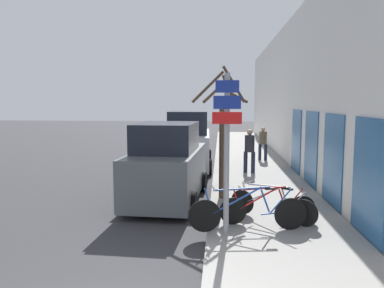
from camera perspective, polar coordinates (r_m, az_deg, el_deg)
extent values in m
plane|color=#333335|center=(15.48, -0.37, -4.28)|extent=(80.00, 80.00, 0.00)
cube|color=gray|center=(18.22, 8.56, -2.48)|extent=(3.20, 32.00, 0.15)
cube|color=silver|center=(18.21, 14.27, 7.42)|extent=(0.20, 32.00, 6.50)
cube|color=#26598C|center=(8.31, 25.26, -4.74)|extent=(0.03, 1.67, 2.42)
cube|color=#26598C|center=(10.57, 20.63, -2.25)|extent=(0.03, 1.67, 2.42)
cube|color=#26598C|center=(12.89, 17.66, -0.63)|extent=(0.03, 1.67, 2.42)
cube|color=#26598C|center=(15.24, 15.59, 0.49)|extent=(0.03, 1.67, 2.42)
cylinder|color=#939399|center=(7.72, 5.29, -1.62)|extent=(0.12, 0.12, 3.31)
cube|color=navy|center=(7.58, 5.41, 8.72)|extent=(0.47, 0.02, 0.25)
cube|color=navy|center=(7.58, 5.38, 6.34)|extent=(0.55, 0.02, 0.26)
cube|color=red|center=(7.58, 5.36, 3.97)|extent=(0.60, 0.02, 0.24)
cylinder|color=black|center=(8.02, 1.93, -10.89)|extent=(0.69, 0.14, 0.70)
cylinder|color=black|center=(8.41, 14.76, -10.26)|extent=(0.69, 0.14, 0.70)
cylinder|color=#1E4799|center=(8.03, 6.92, -8.51)|extent=(1.03, 0.19, 0.57)
cylinder|color=#1E4799|center=(7.99, 7.60, -6.79)|extent=(1.19, 0.22, 0.09)
cylinder|color=#1E4799|center=(8.17, 11.10, -8.51)|extent=(0.22, 0.07, 0.50)
cylinder|color=#1E4799|center=(8.31, 12.62, -10.23)|extent=(0.65, 0.13, 0.08)
cylinder|color=#1E4799|center=(8.27, 13.28, -8.57)|extent=(0.48, 0.10, 0.56)
cylinder|color=#1E4799|center=(7.94, 2.61, -8.83)|extent=(0.22, 0.06, 0.60)
cube|color=black|center=(8.13, 11.77, -6.68)|extent=(0.21, 0.11, 0.04)
cylinder|color=#99999E|center=(7.88, 3.29, -6.73)|extent=(0.09, 0.44, 0.02)
cylinder|color=black|center=(8.54, 6.27, -10.12)|extent=(0.61, 0.14, 0.62)
cylinder|color=black|center=(9.00, 16.45, -9.48)|extent=(0.61, 0.14, 0.62)
cylinder|color=red|center=(8.60, 10.26, -8.09)|extent=(0.89, 0.19, 0.51)
cylinder|color=red|center=(8.57, 10.80, -6.67)|extent=(1.03, 0.22, 0.08)
cylinder|color=red|center=(8.76, 13.56, -8.05)|extent=(0.20, 0.07, 0.44)
cylinder|color=red|center=(8.89, 14.76, -9.46)|extent=(0.56, 0.13, 0.07)
cylinder|color=red|center=(8.86, 15.29, -8.09)|extent=(0.42, 0.10, 0.50)
cylinder|color=red|center=(8.48, 6.83, -8.40)|extent=(0.19, 0.07, 0.53)
cube|color=black|center=(8.74, 14.10, -6.53)|extent=(0.21, 0.11, 0.04)
cylinder|color=#99999E|center=(8.44, 7.39, -6.66)|extent=(0.10, 0.44, 0.02)
cylinder|color=black|center=(9.33, 7.68, -8.74)|extent=(0.53, 0.35, 0.60)
cylinder|color=black|center=(8.73, 16.80, -10.04)|extent=(0.53, 0.35, 0.60)
cylinder|color=#B7B7BC|center=(9.00, 10.99, -7.52)|extent=(0.76, 0.49, 0.50)
cylinder|color=#B7B7BC|center=(8.92, 11.47, -6.27)|extent=(0.88, 0.56, 0.08)
cylinder|color=#B7B7BC|center=(8.82, 13.97, -8.05)|extent=(0.18, 0.13, 0.43)
cylinder|color=#B7B7BC|center=(8.81, 15.11, -9.67)|extent=(0.48, 0.31, 0.07)
cylinder|color=#B7B7BC|center=(8.73, 15.63, -8.40)|extent=(0.36, 0.24, 0.49)
cylinder|color=#B7B7BC|center=(9.23, 8.13, -7.27)|extent=(0.18, 0.13, 0.52)
cube|color=black|center=(8.73, 14.49, -6.64)|extent=(0.21, 0.17, 0.04)
cylinder|color=#99999E|center=(9.13, 8.59, -5.77)|extent=(0.25, 0.39, 0.02)
cube|color=#51565B|center=(10.91, -3.72, -4.41)|extent=(2.02, 4.32, 1.32)
cube|color=black|center=(10.60, -3.95, 1.06)|extent=(1.73, 2.28, 0.80)
cylinder|color=black|center=(12.46, -6.54, -5.51)|extent=(0.26, 0.63, 0.62)
cylinder|color=black|center=(12.15, 1.66, -5.78)|extent=(0.26, 0.63, 0.62)
cylinder|color=black|center=(10.02, -10.26, -8.55)|extent=(0.26, 0.63, 0.62)
cylinder|color=black|center=(9.63, 0.00, -9.06)|extent=(0.26, 0.63, 0.62)
cube|color=#B2B7BC|center=(16.23, -0.50, -0.69)|extent=(1.93, 4.81, 1.38)
cube|color=black|center=(15.93, -0.54, 3.36)|extent=(1.67, 2.53, 0.93)
cylinder|color=black|center=(17.82, -3.08, -1.82)|extent=(0.24, 0.65, 0.64)
cylinder|color=black|center=(17.74, 2.59, -1.85)|extent=(0.24, 0.65, 0.64)
cylinder|color=black|center=(14.93, -4.16, -3.45)|extent=(0.24, 0.65, 0.64)
cylinder|color=black|center=(14.83, 2.62, -3.50)|extent=(0.24, 0.65, 0.64)
cylinder|color=#1E2338|center=(17.83, 11.16, -1.24)|extent=(0.14, 0.14, 0.76)
cylinder|color=#1E2338|center=(17.87, 10.30, -1.21)|extent=(0.14, 0.14, 0.76)
cylinder|color=brown|center=(17.77, 10.77, 0.95)|extent=(0.35, 0.35, 0.60)
sphere|color=tan|center=(17.74, 10.80, 2.25)|extent=(0.21, 0.21, 0.21)
cylinder|color=#1E2338|center=(14.63, 9.29, -2.77)|extent=(0.15, 0.15, 0.82)
cylinder|color=#1E2338|center=(14.64, 8.16, -2.74)|extent=(0.15, 0.15, 0.82)
cylinder|color=#26262D|center=(14.54, 8.77, 0.09)|extent=(0.37, 0.37, 0.65)
sphere|color=tan|center=(14.49, 8.80, 1.80)|extent=(0.22, 0.22, 0.22)
cylinder|color=#4C3828|center=(10.60, 4.67, -1.01)|extent=(0.19, 0.19, 2.72)
cylinder|color=#4C3828|center=(10.77, 5.54, 8.31)|extent=(0.39, 0.59, 0.78)
cylinder|color=#4C3828|center=(10.41, 2.44, 8.69)|extent=(0.91, 0.32, 0.89)
cylinder|color=#4C3828|center=(10.25, 3.31, 7.81)|extent=(0.60, 0.61, 0.58)
cylinder|color=#4C3828|center=(10.55, 6.40, 9.03)|extent=(0.67, 0.13, 1.03)
cylinder|color=#4C3828|center=(10.63, 6.61, 7.32)|extent=(0.74, 0.32, 0.43)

